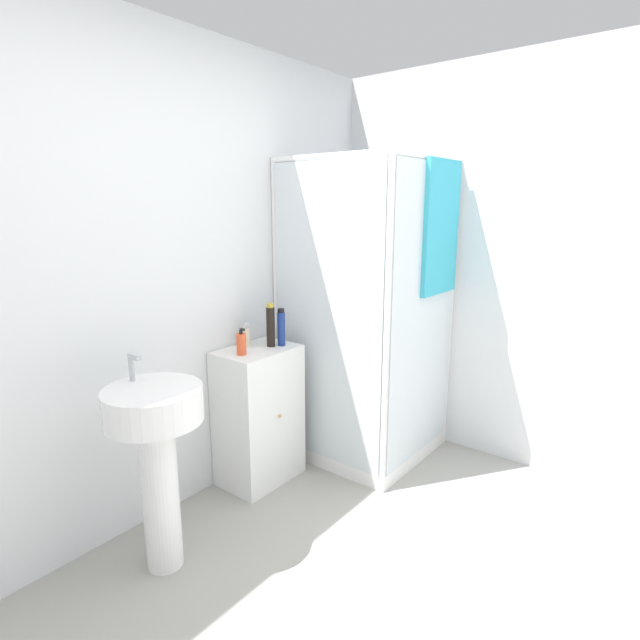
{
  "coord_description": "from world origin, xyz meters",
  "views": [
    {
      "loc": [
        -1.44,
        -0.51,
        1.63
      ],
      "look_at": [
        0.66,
        1.16,
        1.01
      ],
      "focal_mm": 28.0,
      "sensor_mm": 36.0,
      "label": 1
    }
  ],
  "objects_px": {
    "soap_dispenser": "(241,344)",
    "shampoo_bottle_blue": "(281,328)",
    "sink": "(156,443)",
    "shampoo_bottle_tall_black": "(271,325)",
    "lotion_bottle_white": "(246,337)"
  },
  "relations": [
    {
      "from": "shampoo_bottle_tall_black",
      "to": "lotion_bottle_white",
      "type": "distance_m",
      "value": 0.16
    },
    {
      "from": "sink",
      "to": "shampoo_bottle_blue",
      "type": "height_order",
      "value": "shampoo_bottle_blue"
    },
    {
      "from": "soap_dispenser",
      "to": "shampoo_bottle_blue",
      "type": "bearing_deg",
      "value": -9.84
    },
    {
      "from": "sink",
      "to": "lotion_bottle_white",
      "type": "relative_size",
      "value": 7.14
    },
    {
      "from": "shampoo_bottle_blue",
      "to": "lotion_bottle_white",
      "type": "xyz_separation_m",
      "value": [
        -0.14,
        0.15,
        -0.05
      ]
    },
    {
      "from": "sink",
      "to": "soap_dispenser",
      "type": "xyz_separation_m",
      "value": [
        0.68,
        0.18,
        0.27
      ]
    },
    {
      "from": "shampoo_bottle_blue",
      "to": "shampoo_bottle_tall_black",
      "type": "bearing_deg",
      "value": 142.25
    },
    {
      "from": "shampoo_bottle_tall_black",
      "to": "shampoo_bottle_blue",
      "type": "distance_m",
      "value": 0.07
    },
    {
      "from": "soap_dispenser",
      "to": "sink",
      "type": "bearing_deg",
      "value": -165.42
    },
    {
      "from": "shampoo_bottle_tall_black",
      "to": "lotion_bottle_white",
      "type": "bearing_deg",
      "value": 128.44
    },
    {
      "from": "shampoo_bottle_tall_black",
      "to": "shampoo_bottle_blue",
      "type": "bearing_deg",
      "value": -37.75
    },
    {
      "from": "soap_dispenser",
      "to": "shampoo_bottle_blue",
      "type": "relative_size",
      "value": 0.68
    },
    {
      "from": "shampoo_bottle_tall_black",
      "to": "soap_dispenser",
      "type": "bearing_deg",
      "value": 177.64
    },
    {
      "from": "sink",
      "to": "lotion_bottle_white",
      "type": "distance_m",
      "value": 0.9
    },
    {
      "from": "sink",
      "to": "shampoo_bottle_tall_black",
      "type": "xyz_separation_m",
      "value": [
        0.91,
        0.17,
        0.33
      ]
    }
  ]
}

